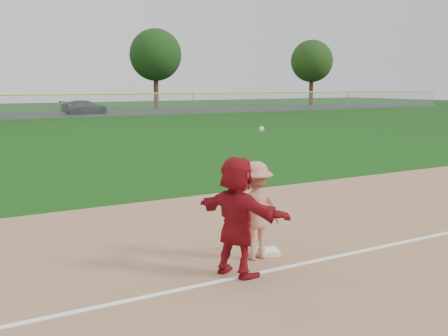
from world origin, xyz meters
TOP-DOWN VIEW (x-y plane):
  - ground at (0.00, 0.00)m, footprint 160.00×160.00m
  - foul_line at (0.00, -0.80)m, footprint 60.00×0.10m
  - first_base at (-0.08, -0.08)m, footprint 0.47×0.47m
  - base_runner at (-1.10, -0.67)m, footprint 1.05×1.78m
  - car_right at (11.09, 45.27)m, footprint 4.87×2.90m
  - first_base_play at (-0.40, -0.13)m, footprint 1.06×0.62m
  - tree_3 at (22.00, 52.80)m, footprint 6.00×6.00m
  - tree_4 at (44.00, 51.20)m, footprint 5.60×5.60m

SIDE VIEW (x-z plane):
  - ground at x=0.00m, z-range 0.00..0.00m
  - foul_line at x=0.00m, z-range 0.02..0.03m
  - first_base at x=-0.08m, z-range 0.02..0.10m
  - car_right at x=11.09m, z-range 0.01..1.33m
  - first_base_play at x=-0.40m, z-range -0.26..1.93m
  - base_runner at x=-1.10m, z-range 0.02..1.85m
  - tree_4 at x=44.00m, z-range 1.51..10.18m
  - tree_3 at x=22.00m, z-range 1.57..10.76m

